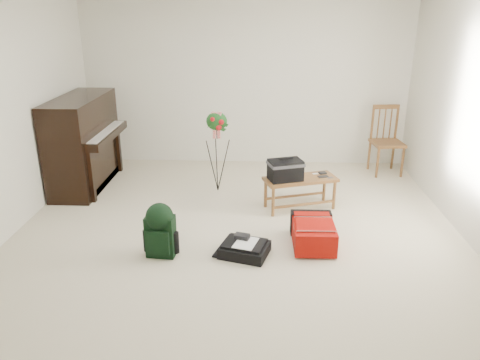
{
  "coord_description": "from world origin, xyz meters",
  "views": [
    {
      "loc": [
        0.25,
        -4.51,
        2.42
      ],
      "look_at": [
        0.03,
        0.35,
        0.58
      ],
      "focal_mm": 35.0,
      "sensor_mm": 36.0,
      "label": 1
    }
  ],
  "objects_px": {
    "bench": "(289,172)",
    "flower_stand": "(217,152)",
    "green_backpack": "(160,228)",
    "dining_chair": "(387,141)",
    "black_duffel": "(244,248)",
    "piano": "(84,144)",
    "red_suitcase": "(313,231)"
  },
  "relations": [
    {
      "from": "red_suitcase",
      "to": "flower_stand",
      "type": "distance_m",
      "value": 1.92
    },
    {
      "from": "piano",
      "to": "green_backpack",
      "type": "relative_size",
      "value": 2.63
    },
    {
      "from": "flower_stand",
      "to": "piano",
      "type": "bearing_deg",
      "value": -166.18
    },
    {
      "from": "bench",
      "to": "flower_stand",
      "type": "bearing_deg",
      "value": 131.3
    },
    {
      "from": "black_duffel",
      "to": "flower_stand",
      "type": "bearing_deg",
      "value": 120.05
    },
    {
      "from": "piano",
      "to": "red_suitcase",
      "type": "bearing_deg",
      "value": -28.0
    },
    {
      "from": "black_duffel",
      "to": "red_suitcase",
      "type": "bearing_deg",
      "value": 37.83
    },
    {
      "from": "bench",
      "to": "red_suitcase",
      "type": "distance_m",
      "value": 1.0
    },
    {
      "from": "dining_chair",
      "to": "green_backpack",
      "type": "bearing_deg",
      "value": -144.19
    },
    {
      "from": "black_duffel",
      "to": "dining_chair",
      "type": "bearing_deg",
      "value": 68.29
    },
    {
      "from": "piano",
      "to": "red_suitcase",
      "type": "relative_size",
      "value": 2.35
    },
    {
      "from": "dining_chair",
      "to": "black_duffel",
      "type": "height_order",
      "value": "dining_chair"
    },
    {
      "from": "dining_chair",
      "to": "flower_stand",
      "type": "relative_size",
      "value": 0.9
    },
    {
      "from": "piano",
      "to": "red_suitcase",
      "type": "xyz_separation_m",
      "value": [
        3.01,
        -1.6,
        -0.46
      ]
    },
    {
      "from": "bench",
      "to": "flower_stand",
      "type": "height_order",
      "value": "flower_stand"
    },
    {
      "from": "dining_chair",
      "to": "flower_stand",
      "type": "xyz_separation_m",
      "value": [
        -2.47,
        -0.85,
        0.06
      ]
    },
    {
      "from": "bench",
      "to": "piano",
      "type": "bearing_deg",
      "value": 148.17
    },
    {
      "from": "piano",
      "to": "dining_chair",
      "type": "distance_m",
      "value": 4.38
    },
    {
      "from": "bench",
      "to": "black_duffel",
      "type": "xyz_separation_m",
      "value": [
        -0.51,
        -1.2,
        -0.41
      ]
    },
    {
      "from": "flower_stand",
      "to": "dining_chair",
      "type": "bearing_deg",
      "value": 36.73
    },
    {
      "from": "flower_stand",
      "to": "bench",
      "type": "bearing_deg",
      "value": -12.88
    },
    {
      "from": "black_duffel",
      "to": "piano",
      "type": "bearing_deg",
      "value": 156.71
    },
    {
      "from": "black_duffel",
      "to": "green_backpack",
      "type": "bearing_deg",
      "value": -160.38
    },
    {
      "from": "green_backpack",
      "to": "flower_stand",
      "type": "relative_size",
      "value": 0.51
    },
    {
      "from": "piano",
      "to": "bench",
      "type": "height_order",
      "value": "piano"
    },
    {
      "from": "piano",
      "to": "dining_chair",
      "type": "height_order",
      "value": "piano"
    },
    {
      "from": "piano",
      "to": "bench",
      "type": "relative_size",
      "value": 1.56
    },
    {
      "from": "piano",
      "to": "black_duffel",
      "type": "bearing_deg",
      "value": -39.49
    },
    {
      "from": "piano",
      "to": "bench",
      "type": "xyz_separation_m",
      "value": [
        2.79,
        -0.68,
        -0.11
      ]
    },
    {
      "from": "piano",
      "to": "bench",
      "type": "distance_m",
      "value": 2.88
    },
    {
      "from": "piano",
      "to": "dining_chair",
      "type": "bearing_deg",
      "value": 9.52
    },
    {
      "from": "green_backpack",
      "to": "dining_chair",
      "type": "bearing_deg",
      "value": 47.64
    }
  ]
}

